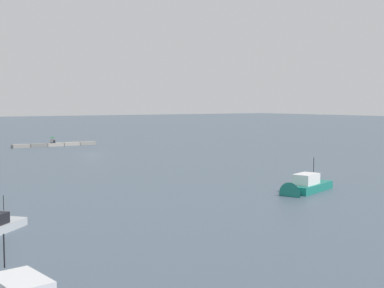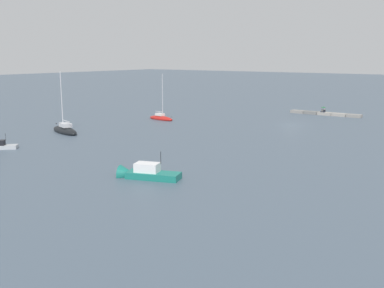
{
  "view_description": "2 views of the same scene",
  "coord_description": "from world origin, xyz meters",
  "px_view_note": "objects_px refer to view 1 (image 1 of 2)",
  "views": [
    {
      "loc": [
        31.87,
        78.47,
        8.08
      ],
      "look_at": [
        -1.31,
        27.28,
        3.34
      ],
      "focal_mm": 49.16,
      "sensor_mm": 36.0,
      "label": 1
    },
    {
      "loc": [
        -34.02,
        79.98,
        13.01
      ],
      "look_at": [
        1.91,
        29.69,
        0.9
      ],
      "focal_mm": 42.55,
      "sensor_mm": 36.0,
      "label": 2
    }
  ],
  "objects_px": {
    "motorboat_teal_near": "(304,188)",
    "umbrella_open_green": "(53,137)",
    "person_seated_grey_right": "(51,142)",
    "person_seated_dark_left": "(54,142)"
  },
  "relations": [
    {
      "from": "motorboat_teal_near",
      "to": "umbrella_open_green",
      "type": "bearing_deg",
      "value": -16.73
    },
    {
      "from": "person_seated_grey_right",
      "to": "motorboat_teal_near",
      "type": "distance_m",
      "value": 62.59
    },
    {
      "from": "person_seated_dark_left",
      "to": "motorboat_teal_near",
      "type": "bearing_deg",
      "value": 102.76
    },
    {
      "from": "person_seated_dark_left",
      "to": "motorboat_teal_near",
      "type": "distance_m",
      "value": 62.56
    },
    {
      "from": "umbrella_open_green",
      "to": "motorboat_teal_near",
      "type": "relative_size",
      "value": 0.18
    },
    {
      "from": "person_seated_dark_left",
      "to": "motorboat_teal_near",
      "type": "height_order",
      "value": "motorboat_teal_near"
    },
    {
      "from": "person_seated_dark_left",
      "to": "umbrella_open_green",
      "type": "bearing_deg",
      "value": -11.81
    },
    {
      "from": "person_seated_dark_left",
      "to": "umbrella_open_green",
      "type": "distance_m",
      "value": 0.89
    },
    {
      "from": "person_seated_dark_left",
      "to": "person_seated_grey_right",
      "type": "relative_size",
      "value": 1.0
    },
    {
      "from": "motorboat_teal_near",
      "to": "person_seated_dark_left",
      "type": "bearing_deg",
      "value": -16.97
    }
  ]
}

